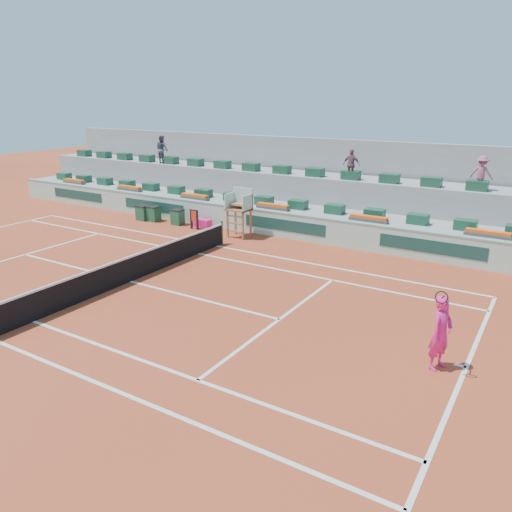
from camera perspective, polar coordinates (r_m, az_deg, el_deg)
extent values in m
plane|color=maroon|center=(19.34, -14.14, -2.85)|extent=(90.00, 90.00, 0.00)
cube|color=#999997|center=(27.34, 1.89, 5.00)|extent=(36.00, 4.00, 1.20)
cube|color=#999997|center=(28.57, 3.52, 6.97)|extent=(36.00, 2.40, 2.60)
cube|color=#999997|center=(29.82, 5.03, 9.14)|extent=(36.00, 0.40, 4.40)
cube|color=#EF1F83|center=(26.70, -6.19, 3.76)|extent=(0.99, 0.44, 0.44)
imported|color=#4D4C59|center=(32.63, -10.69, 11.89)|extent=(0.99, 0.85, 1.74)
imported|color=#78505C|center=(26.02, 10.84, 10.24)|extent=(0.90, 0.38, 1.53)
imported|color=#A15066|center=(24.74, 24.38, 8.63)|extent=(1.06, 0.68, 1.54)
cube|color=silver|center=(14.17, 22.89, -11.63)|extent=(0.12, 10.97, 0.01)
cube|color=silver|center=(23.25, -4.53, 1.15)|extent=(23.77, 0.12, 0.01)
cube|color=silver|center=(16.98, -24.07, -6.84)|extent=(23.77, 0.12, 0.01)
cube|color=silver|center=(22.21, -6.61, 0.28)|extent=(23.77, 0.12, 0.01)
cube|color=silver|center=(24.17, -24.87, 0.16)|extent=(0.12, 8.23, 0.01)
cube|color=silver|center=(15.67, 2.69, -7.26)|extent=(0.12, 8.23, 0.01)
cube|color=silver|center=(19.34, -14.14, -2.83)|extent=(12.80, 0.12, 0.01)
cube|color=silver|center=(14.18, 22.29, -11.52)|extent=(0.30, 0.12, 0.01)
cube|color=black|center=(19.19, -14.24, -1.56)|extent=(0.03, 11.87, 0.92)
cube|color=silver|center=(19.03, -14.35, -0.15)|extent=(0.06, 11.87, 0.07)
cylinder|color=#1C422F|center=(23.45, -3.92, 2.69)|extent=(0.10, 0.10, 1.10)
cube|color=#A4CEBA|center=(25.50, -0.57, 4.08)|extent=(36.00, 0.30, 1.20)
cube|color=gray|center=(25.36, -0.58, 5.46)|extent=(36.00, 0.34, 0.06)
cube|color=#163D35|center=(34.00, -19.73, 6.58)|extent=(4.40, 0.02, 0.56)
cube|color=#163D35|center=(29.28, -11.62, 5.60)|extent=(4.40, 0.02, 0.56)
cube|color=#163D35|center=(24.38, 3.21, 3.53)|extent=(4.40, 0.02, 0.56)
cube|color=#163D35|center=(22.05, 19.40, 0.99)|extent=(4.40, 0.02, 0.56)
cube|color=brown|center=(24.56, -3.27, 3.69)|extent=(0.08, 0.08, 1.35)
cube|color=brown|center=(24.07, -1.51, 3.42)|extent=(0.08, 0.08, 1.35)
cube|color=brown|center=(25.12, -2.36, 4.02)|extent=(0.08, 0.08, 1.35)
cube|color=brown|center=(24.64, -0.62, 3.77)|extent=(0.08, 0.08, 1.35)
cube|color=brown|center=(24.43, -1.96, 5.36)|extent=(1.10, 0.90, 0.08)
cube|color=#A4CEBA|center=(24.63, -1.48, 6.68)|extent=(1.10, 0.08, 1.00)
cube|color=#A4CEBA|center=(24.64, -2.98, 6.31)|extent=(0.06, 0.90, 0.80)
cube|color=#A4CEBA|center=(24.07, -0.93, 6.06)|extent=(0.06, 0.90, 0.80)
cube|color=brown|center=(24.46, -1.84, 5.95)|extent=(0.80, 0.60, 0.08)
cube|color=brown|center=(24.39, -2.39, 2.82)|extent=(0.90, 0.08, 0.06)
cube|color=brown|center=(24.29, -2.40, 3.73)|extent=(0.90, 0.08, 0.06)
cube|color=brown|center=(24.21, -2.41, 4.54)|extent=(0.90, 0.08, 0.06)
cube|color=#17462E|center=(37.10, -21.07, 8.51)|extent=(0.90, 0.60, 0.44)
cube|color=#17462E|center=(35.55, -19.07, 8.36)|extent=(0.90, 0.60, 0.44)
cube|color=#17462E|center=(34.04, -16.89, 8.19)|extent=(0.90, 0.60, 0.44)
cube|color=#17462E|center=(32.59, -14.51, 7.99)|extent=(0.90, 0.60, 0.44)
cube|color=#17462E|center=(31.19, -11.92, 7.76)|extent=(0.90, 0.60, 0.44)
cube|color=#17462E|center=(29.87, -9.09, 7.48)|extent=(0.90, 0.60, 0.44)
cube|color=#17462E|center=(28.62, -6.02, 7.17)|extent=(0.90, 0.60, 0.44)
cube|color=#17462E|center=(27.47, -2.68, 6.80)|extent=(0.90, 0.60, 0.44)
cube|color=#17462E|center=(26.41, 0.93, 6.37)|extent=(0.90, 0.60, 0.44)
cube|color=#17462E|center=(25.47, 4.82, 5.89)|extent=(0.90, 0.60, 0.44)
cube|color=#17462E|center=(24.65, 8.98, 5.34)|extent=(0.90, 0.60, 0.44)
cube|color=#17462E|center=(23.97, 13.39, 4.72)|extent=(0.90, 0.60, 0.44)
cube|color=#17462E|center=(23.45, 18.02, 4.04)|extent=(0.90, 0.60, 0.44)
cube|color=#17462E|center=(23.09, 22.82, 3.31)|extent=(0.90, 0.60, 0.44)
cube|color=#17462E|center=(38.11, -19.03, 11.07)|extent=(0.90, 0.60, 0.44)
cube|color=#17462E|center=(36.60, -16.98, 11.02)|extent=(0.90, 0.60, 0.44)
cube|color=#17462E|center=(35.13, -14.76, 10.95)|extent=(0.90, 0.60, 0.44)
cube|color=#17462E|center=(33.73, -12.35, 10.86)|extent=(0.90, 0.60, 0.44)
cube|color=#17462E|center=(32.38, -9.74, 10.74)|extent=(0.90, 0.60, 0.44)
cube|color=#17462E|center=(31.11, -6.92, 10.59)|extent=(0.90, 0.60, 0.44)
cube|color=#17462E|center=(29.91, -3.86, 10.39)|extent=(0.90, 0.60, 0.44)
cube|color=#17462E|center=(28.81, -0.56, 10.15)|extent=(0.90, 0.60, 0.44)
cube|color=#17462E|center=(27.80, 2.98, 9.85)|extent=(0.90, 0.60, 0.44)
cube|color=#17462E|center=(26.91, 6.77, 9.49)|extent=(0.90, 0.60, 0.44)
cube|color=#17462E|center=(26.14, 10.78, 9.07)|extent=(0.90, 0.60, 0.44)
cube|color=#17462E|center=(25.50, 15.01, 8.57)|extent=(0.90, 0.60, 0.44)
cube|color=#17462E|center=(25.01, 19.42, 8.00)|extent=(0.90, 0.60, 0.44)
cube|color=#17462E|center=(24.67, 23.96, 7.36)|extent=(0.90, 0.60, 0.44)
cube|color=#484848|center=(35.07, -20.05, 7.91)|extent=(1.80, 0.36, 0.16)
cube|color=#E65213|center=(35.05, -20.07, 8.14)|extent=(1.70, 0.32, 0.12)
cube|color=#484848|center=(31.35, -14.25, 7.38)|extent=(1.80, 0.36, 0.16)
cube|color=#E65213|center=(31.33, -14.27, 7.64)|extent=(1.70, 0.32, 0.12)
cube|color=#484848|center=(28.03, -7.01, 6.62)|extent=(1.80, 0.36, 0.16)
cube|color=#E65213|center=(28.00, -7.02, 6.90)|extent=(1.70, 0.32, 0.12)
cube|color=#484848|center=(25.27, 1.96, 5.52)|extent=(1.80, 0.36, 0.16)
cube|color=#E65213|center=(25.24, 1.96, 5.83)|extent=(1.70, 0.32, 0.12)
cube|color=#484848|center=(23.26, 12.73, 4.02)|extent=(1.80, 0.36, 0.16)
cube|color=#E65213|center=(23.23, 12.75, 4.36)|extent=(1.70, 0.32, 0.12)
cube|color=#484848|center=(22.23, 24.95, 2.15)|extent=(1.80, 0.36, 0.16)
cube|color=#E65213|center=(22.19, 25.00, 2.49)|extent=(1.70, 0.32, 0.12)
cube|color=#184A2D|center=(27.38, -8.95, 4.38)|extent=(0.60, 0.51, 0.80)
cube|color=black|center=(27.29, -8.99, 5.24)|extent=(0.63, 0.55, 0.04)
cube|color=#184A2D|center=(28.43, -11.64, 4.73)|extent=(0.65, 0.56, 0.80)
cube|color=black|center=(28.34, -11.69, 5.56)|extent=(0.69, 0.60, 0.04)
cube|color=#184A2D|center=(28.78, -12.79, 4.81)|extent=(0.65, 0.56, 0.80)
cube|color=black|center=(28.70, -12.85, 5.63)|extent=(0.69, 0.60, 0.04)
cube|color=black|center=(26.42, -7.41, 4.19)|extent=(0.09, 0.09, 1.00)
cube|color=black|center=(26.17, -6.73, 4.09)|extent=(0.09, 0.09, 1.00)
cube|color=black|center=(26.18, -7.11, 5.20)|extent=(0.53, 0.07, 0.06)
cube|color=red|center=(26.23, -7.12, 4.55)|extent=(0.39, 0.04, 0.56)
imported|color=#EF1F83|center=(13.47, 20.38, -8.23)|extent=(0.67, 0.82, 1.95)
cylinder|color=black|center=(12.78, 20.61, -4.42)|extent=(0.03, 0.35, 0.09)
torus|color=black|center=(12.55, 20.44, -4.45)|extent=(0.31, 0.08, 0.31)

